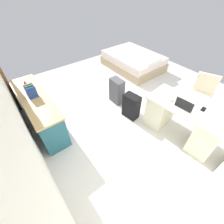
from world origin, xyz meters
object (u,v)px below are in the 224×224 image
(cell_phone_near_laptop, at_px, (203,109))
(desk, at_px, (182,120))
(office_chair, at_px, (200,97))
(figurine_small, at_px, (25,83))
(suitcase_spare_grey, at_px, (117,91))
(laptop, at_px, (185,106))
(suitcase_black, at_px, (131,106))
(computer_mouse, at_px, (172,100))
(credenza, at_px, (40,111))
(bed, at_px, (133,61))

(cell_phone_near_laptop, bearing_deg, desk, 24.45)
(office_chair, height_order, figurine_small, office_chair)
(desk, xyz_separation_m, suitcase_spare_grey, (1.62, 0.35, -0.07))
(desk, distance_m, laptop, 0.42)
(suitcase_black, height_order, suitcase_spare_grey, suitcase_spare_grey)
(computer_mouse, relative_size, figurine_small, 0.91)
(credenza, height_order, suitcase_spare_grey, credenza)
(suitcase_spare_grey, bearing_deg, figurine_small, 63.86)
(bed, bearing_deg, credenza, 102.58)
(cell_phone_near_laptop, bearing_deg, figurine_small, 31.09)
(suitcase_black, bearing_deg, office_chair, -130.26)
(suitcase_spare_grey, bearing_deg, suitcase_black, 172.02)
(desk, distance_m, suitcase_spare_grey, 1.65)
(suitcase_black, bearing_deg, cell_phone_near_laptop, -163.39)
(bed, height_order, computer_mouse, computer_mouse)
(bed, xyz_separation_m, suitcase_spare_grey, (-1.10, 1.61, 0.08))
(credenza, distance_m, bed, 3.48)
(laptop, bearing_deg, credenza, 46.28)
(figurine_small, bearing_deg, credenza, -179.83)
(office_chair, distance_m, bed, 2.58)
(office_chair, distance_m, suitcase_spare_grey, 1.92)
(office_chair, relative_size, computer_mouse, 9.40)
(suitcase_black, distance_m, suitcase_spare_grey, 0.63)
(credenza, distance_m, computer_mouse, 2.66)
(credenza, bearing_deg, figurine_small, 0.17)
(computer_mouse, bearing_deg, bed, -35.26)
(office_chair, distance_m, suitcase_black, 1.58)
(computer_mouse, height_order, figurine_small, figurine_small)
(credenza, relative_size, cell_phone_near_laptop, 13.24)
(office_chair, bearing_deg, cell_phone_near_laptop, 115.50)
(laptop, xyz_separation_m, figurine_small, (2.44, 2.02, 0.02))
(office_chair, xyz_separation_m, cell_phone_near_laptop, (-0.37, 0.78, 0.34))
(bed, bearing_deg, laptop, 153.05)
(credenza, xyz_separation_m, suitcase_spare_grey, (-0.34, -1.78, -0.06))
(suitcase_spare_grey, xyz_separation_m, figurine_small, (0.86, 1.78, 0.50))
(computer_mouse, bearing_deg, figurine_small, 36.93)
(suitcase_spare_grey, height_order, laptop, laptop)
(office_chair, xyz_separation_m, computer_mouse, (0.12, 1.00, 0.35))
(desk, relative_size, computer_mouse, 15.02)
(office_chair, relative_size, laptop, 2.83)
(credenza, distance_m, cell_phone_near_laptop, 3.15)
(computer_mouse, xyz_separation_m, cell_phone_near_laptop, (-0.50, -0.23, -0.01))
(laptop, bearing_deg, suitcase_black, 18.67)
(laptop, height_order, figurine_small, laptop)
(desk, relative_size, laptop, 4.53)
(computer_mouse, distance_m, figurine_small, 2.99)
(cell_phone_near_laptop, height_order, figurine_small, figurine_small)
(laptop, height_order, computer_mouse, laptop)
(bed, xyz_separation_m, computer_mouse, (-2.43, 1.35, 0.53))
(desk, height_order, laptop, laptop)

